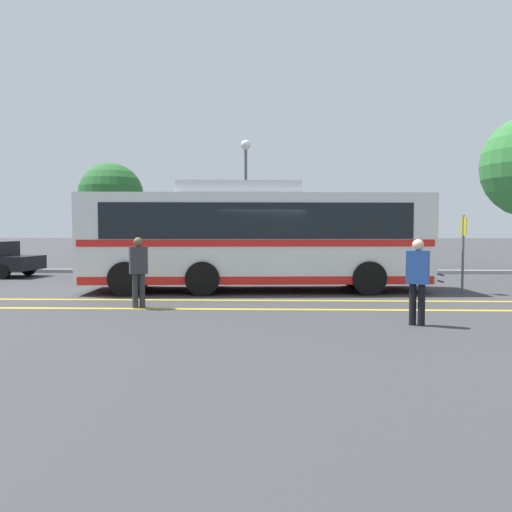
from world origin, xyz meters
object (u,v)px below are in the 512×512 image
Objects in this scene: street_lamp at (246,180)px; bus_stop_sign at (463,244)px; parked_car_1 at (137,261)px; pedestrian_1 at (138,268)px; parked_car_2 at (267,260)px; transit_bus at (256,236)px; tree_1 at (111,195)px; pedestrian_0 at (418,276)px.

bus_stop_sign is at bearing -49.41° from street_lamp.
pedestrian_1 is (2.21, -7.91, 0.31)m from parked_car_1.
pedestrian_1 is 0.73× the size of bus_stop_sign.
bus_stop_sign is (5.97, -5.24, 0.78)m from parked_car_2.
bus_stop_sign is (6.26, -0.47, -0.23)m from transit_bus.
tree_1 reaches higher than bus_stop_sign.
parked_car_1 is 0.90× the size of parked_car_2.
pedestrian_1 reaches higher than pedestrian_0.
street_lamp is 6.89m from tree_1.
transit_bus is at bearing -49.96° from tree_1.
parked_car_1 is 5.26m from parked_car_2.
bus_stop_sign is at bearing 82.10° from transit_bus.
pedestrian_1 is (-6.16, 2.05, 0.00)m from pedestrian_0.
bus_stop_sign reaches higher than parked_car_1.
transit_bus is 2.11× the size of tree_1.
transit_bus is 6.37× the size of pedestrian_1.
street_lamp is (-6.99, 8.15, 2.73)m from bus_stop_sign.
transit_bus is 4.68× the size of bus_stop_sign.
transit_bus is at bearing 175.02° from parked_car_2.
parked_car_2 reaches higher than parked_car_1.
bus_stop_sign is 0.45× the size of tree_1.
parked_car_1 is at bearing 93.45° from parked_car_2.
street_lamp is at bearing -178.19° from transit_bus.
tree_1 is at bearing 85.98° from pedestrian_1.
parked_car_1 is 8.22m from pedestrian_1.
pedestrian_0 reaches higher than parked_car_2.
pedestrian_1 is (-2.74, -3.60, -0.73)m from transit_bus.
pedestrian_0 is 18.38m from tree_1.
pedestrian_0 reaches higher than parked_car_1.
tree_1 is at bearing -26.05° from pedestrian_0.
parked_car_2 is at bearing 172.96° from transit_bus.
transit_bus is 6.39× the size of pedestrian_0.
tree_1 is at bearing -127.89° from bus_stop_sign.
pedestrian_0 is at bearing 27.64° from transit_bus.
pedestrian_1 reaches higher than parked_car_2.
transit_bus is at bearing 27.91° from pedestrian_1.
pedestrian_0 is (3.14, -10.42, 0.28)m from parked_car_2.
parked_car_1 is at bearing -61.18° from tree_1.
tree_1 is at bearing 29.02° from parked_car_1.
parked_car_1 is at bearing -134.61° from transit_bus.
transit_bus is 6.65m from parked_car_1.
parked_car_1 is 0.84× the size of tree_1.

